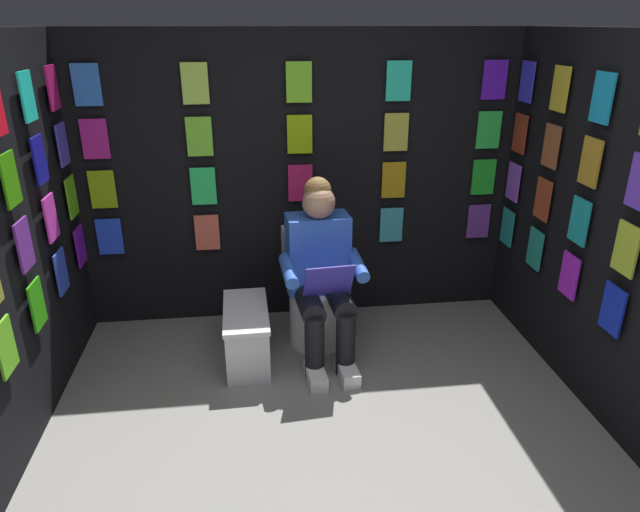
# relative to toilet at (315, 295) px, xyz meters

# --- Properties ---
(display_wall_back) EXTENTS (3.17, 0.14, 2.05)m
(display_wall_back) POSITION_rel_toilet_xyz_m (0.06, -0.44, 0.70)
(display_wall_back) COLOR black
(display_wall_back) RESTS_ON ground
(display_wall_left) EXTENTS (0.14, 2.09, 2.05)m
(display_wall_left) POSITION_rel_toilet_xyz_m (-1.52, 0.66, 0.70)
(display_wall_left) COLOR black
(display_wall_left) RESTS_ON ground
(display_wall_right) EXTENTS (0.14, 2.09, 2.05)m
(display_wall_right) POSITION_rel_toilet_xyz_m (1.64, 0.66, 0.70)
(display_wall_right) COLOR black
(display_wall_right) RESTS_ON ground
(toilet) EXTENTS (0.42, 0.57, 0.77)m
(toilet) POSITION_rel_toilet_xyz_m (0.00, 0.00, 0.00)
(toilet) COLOR white
(toilet) RESTS_ON ground
(person_reading) EXTENTS (0.55, 0.71, 1.19)m
(person_reading) POSITION_rel_toilet_xyz_m (-0.02, 0.23, 0.27)
(person_reading) COLOR blue
(person_reading) RESTS_ON ground
(comic_longbox_near) EXTENTS (0.30, 0.62, 0.38)m
(comic_longbox_near) POSITION_rel_toilet_xyz_m (0.48, 0.25, -0.14)
(comic_longbox_near) COLOR silver
(comic_longbox_near) RESTS_ON ground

